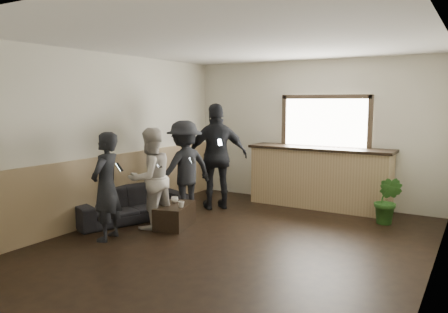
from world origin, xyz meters
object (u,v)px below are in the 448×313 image
Objects in this scene: coffee_table at (175,215)px; person_d at (217,156)px; bar_counter at (320,174)px; cup_b at (181,204)px; cup_a at (175,200)px; person_b at (150,178)px; person_c at (185,168)px; sofa at (130,204)px; person_a at (106,186)px; potted_plant at (388,201)px.

person_d reaches higher than coffee_table.
cup_b is at bearing -118.29° from bar_counter.
cup_a is 1.18× the size of cup_b.
person_b is 0.92m from person_c.
bar_counter is 1.42× the size of sofa.
coffee_table is 0.41× the size of person_d.
person_a is at bearing 14.18° from person_c.
person_c reaches higher than person_b.
potted_plant is (3.01, 1.75, -0.01)m from cup_a.
cup_a is at bearing 42.60° from person_d.
potted_plant is at bearing 35.66° from cup_b.
person_c is 0.75m from person_d.
coffee_table is at bearing -147.30° from potted_plant.
person_c is (0.60, 0.76, 0.56)m from sofa.
sofa is at bearing -179.83° from cup_b.
person_b reaches higher than potted_plant.
coffee_table is 0.31m from cup_b.
sofa is 1.14× the size of person_c.
person_b is (-0.28, -0.25, 0.62)m from coffee_table.
person_c is at bearing -165.66° from person_b.
person_c is at bearing -159.49° from potted_plant.
cup_a is 0.73m from person_c.
cup_b is 3.35m from potted_plant.
person_a is at bearing 2.71° from person_b.
bar_counter is 1.50m from potted_plant.
sofa is at bearing -165.16° from cup_a.
person_b is at bearing -116.30° from cup_a.
person_a is 2.45m from person_d.
bar_counter is at bearing 169.04° from person_d.
person_c is (-3.20, -1.20, 0.44)m from potted_plant.
bar_counter reaches higher than sofa.
cup_b is at bearing -68.85° from sofa.
coffee_table is 1.01× the size of potted_plant.
sofa is (-2.45, -2.55, -0.36)m from bar_counter.
person_c is (-0.29, 0.67, 0.66)m from coffee_table.
person_c reaches higher than potted_plant.
coffee_table is (0.89, 0.09, -0.10)m from sofa.
sofa is 15.82× the size of cup_a.
coffee_table is 1.28m from person_a.
person_b is (-3.20, -2.12, 0.40)m from potted_plant.
person_a is at bearing -119.68° from bar_counter.
person_c is (-0.01, 0.92, 0.04)m from person_b.
sofa is at bearing -19.10° from person_c.
person_d reaches higher than sofa.
potted_plant is at bearing 30.15° from cup_a.
cup_b is 1.59m from person_d.
potted_plant is (1.35, -0.60, -0.24)m from bar_counter.
person_c is at bearing -135.92° from bar_counter.
bar_counter is 1.98m from person_d.
person_d is at bearing -145.80° from bar_counter.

